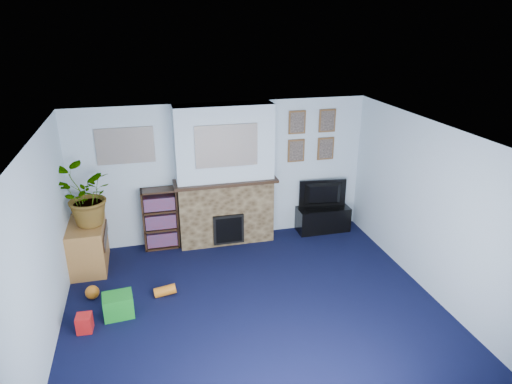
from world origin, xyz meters
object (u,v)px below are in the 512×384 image
object	(u,v)px
television	(324,195)
sideboard	(88,246)
tv_stand	(323,219)
bookshelf	(161,220)

from	to	relation	value
television	sideboard	world-z (taller)	television
tv_stand	sideboard	bearing A→B (deg)	-175.51
tv_stand	bookshelf	distance (m)	2.91
tv_stand	bookshelf	bearing A→B (deg)	178.49
television	sideboard	xyz separation A→B (m)	(-4.03, -0.34, -0.35)
television	bookshelf	distance (m)	2.90
tv_stand	television	bearing A→B (deg)	90.00
tv_stand	sideboard	world-z (taller)	sideboard
tv_stand	television	world-z (taller)	television
television	bookshelf	bearing A→B (deg)	5.44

